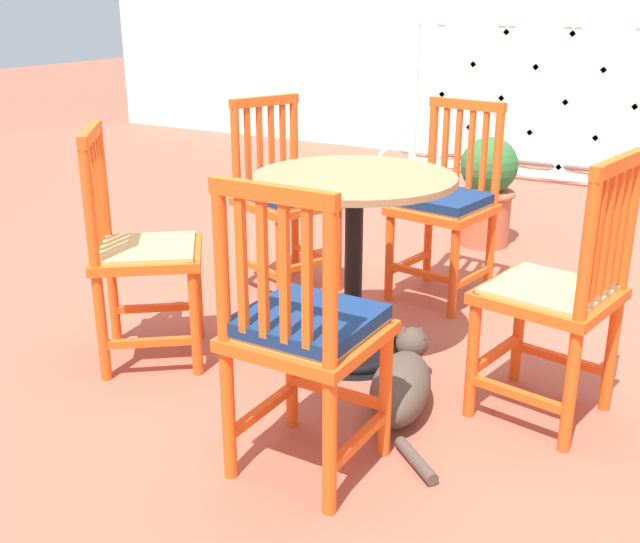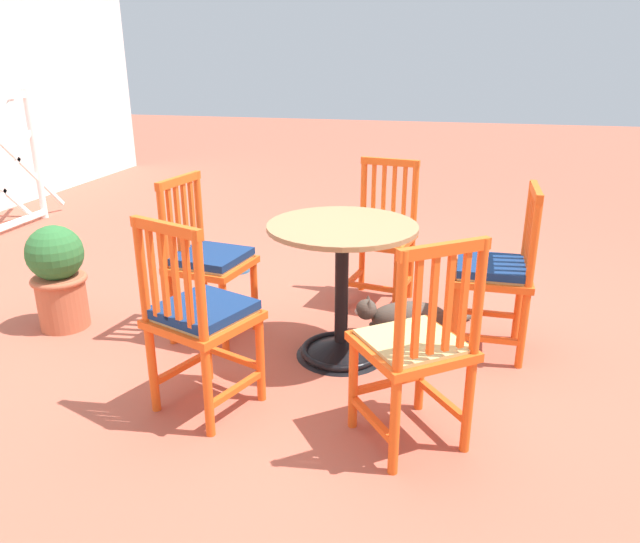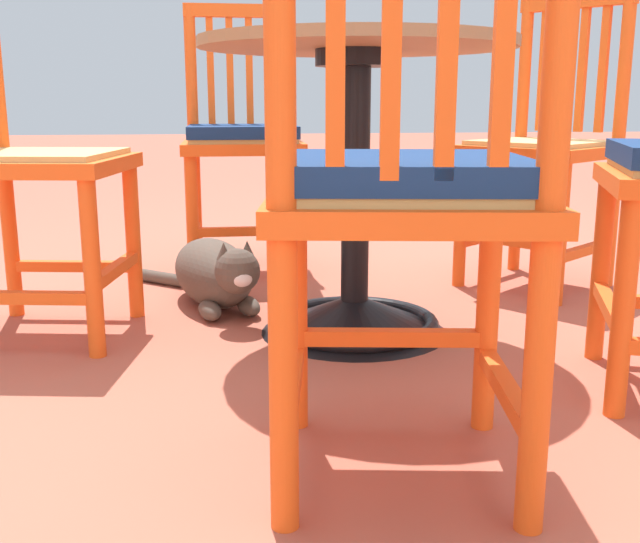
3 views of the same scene
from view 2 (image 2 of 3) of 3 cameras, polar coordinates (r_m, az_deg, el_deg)
The scene contains 10 objects.
ground_plane at distance 3.26m, azimuth 2.80°, elevation -7.96°, with size 24.00×24.00×0.00m, color #AD5642.
cafe_table at distance 3.14m, azimuth 2.04°, elevation -3.34°, with size 0.76×0.76×0.73m.
orange_chair_by_planter at distance 3.82m, azimuth 5.80°, elevation 3.24°, with size 0.46×0.46×0.91m.
orange_chair_tucked_in at distance 3.37m, azimuth -10.65°, elevation 0.91°, with size 0.46×0.46×0.91m.
orange_chair_facing_out at distance 2.67m, azimuth -11.33°, elevation -4.36°, with size 0.52×0.52×0.91m.
orange_chair_near_fence at distance 2.41m, azimuth 9.09°, elevation -7.28°, with size 0.56×0.56×0.91m.
orange_chair_at_corner at distance 3.28m, azimuth 16.42°, elevation -0.14°, with size 0.40×0.40×0.91m.
tabby_cat at distance 3.50m, azimuth 7.88°, elevation -4.36°, with size 0.43×0.67×0.23m.
terracotta_planter at distance 3.78m, azimuth -23.68°, elevation -0.27°, with size 0.32×0.32×0.62m.
pet_water_bowl at distance 4.51m, azimuth -7.76°, elevation 0.34°, with size 0.17×0.17×0.05m, color teal.
Camera 2 is at (-2.84, -0.51, 1.53)m, focal length 33.60 mm.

